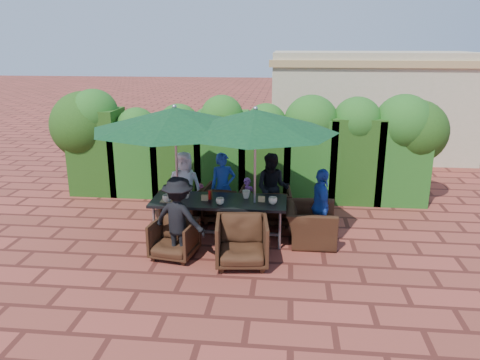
# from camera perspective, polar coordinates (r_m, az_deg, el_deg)

# --- Properties ---
(ground) EXTENTS (80.00, 80.00, 0.00)m
(ground) POSITION_cam_1_polar(r_m,az_deg,el_deg) (8.91, -1.00, -6.63)
(ground) COLOR brown
(ground) RESTS_ON ground
(dining_table) EXTENTS (2.44, 0.90, 0.75)m
(dining_table) POSITION_cam_1_polar(r_m,az_deg,el_deg) (8.50, -2.58, -2.91)
(dining_table) COLOR black
(dining_table) RESTS_ON ground
(umbrella_left) EXTENTS (2.95, 2.95, 2.46)m
(umbrella_left) POSITION_cam_1_polar(r_m,az_deg,el_deg) (8.29, -7.96, 7.44)
(umbrella_left) COLOR gray
(umbrella_left) RESTS_ON ground
(umbrella_right) EXTENTS (2.85, 2.85, 2.46)m
(umbrella_right) POSITION_cam_1_polar(r_m,az_deg,el_deg) (7.99, 1.89, 7.24)
(umbrella_right) COLOR gray
(umbrella_right) RESTS_ON ground
(chair_far_left) EXTENTS (0.94, 0.91, 0.79)m
(chair_far_left) POSITION_cam_1_polar(r_m,az_deg,el_deg) (9.51, -6.72, -2.65)
(chair_far_left) COLOR black
(chair_far_left) RESTS_ON ground
(chair_far_mid) EXTENTS (0.84, 0.79, 0.81)m
(chair_far_mid) POSITION_cam_1_polar(r_m,az_deg,el_deg) (9.46, -1.89, -2.60)
(chair_far_mid) COLOR black
(chair_far_mid) RESTS_ON ground
(chair_far_right) EXTENTS (0.80, 0.76, 0.78)m
(chair_far_right) POSITION_cam_1_polar(r_m,az_deg,el_deg) (9.35, 3.85, -2.96)
(chair_far_right) COLOR black
(chair_far_right) RESTS_ON ground
(chair_near_left) EXTENTS (0.79, 0.76, 0.71)m
(chair_near_left) POSITION_cam_1_polar(r_m,az_deg,el_deg) (7.96, -8.06, -6.91)
(chair_near_left) COLOR black
(chair_near_left) RESTS_ON ground
(chair_near_right) EXTENTS (0.91, 0.87, 0.86)m
(chair_near_right) POSITION_cam_1_polar(r_m,az_deg,el_deg) (7.61, 0.23, -7.30)
(chair_near_right) COLOR black
(chair_near_right) RESTS_ON ground
(chair_end_right) EXTENTS (0.67, 1.02, 0.89)m
(chair_end_right) POSITION_cam_1_polar(r_m,az_deg,el_deg) (8.55, 8.64, -4.63)
(chair_end_right) COLOR black
(chair_end_right) RESTS_ON ground
(adult_far_left) EXTENTS (0.70, 0.42, 1.42)m
(adult_far_left) POSITION_cam_1_polar(r_m,az_deg,el_deg) (9.45, -6.79, -0.79)
(adult_far_left) COLOR white
(adult_far_left) RESTS_ON ground
(adult_far_mid) EXTENTS (0.60, 0.54, 1.40)m
(adult_far_mid) POSITION_cam_1_polar(r_m,az_deg,el_deg) (9.38, -2.08, -0.88)
(adult_far_mid) COLOR #1E42A5
(adult_far_mid) RESTS_ON ground
(adult_far_right) EXTENTS (0.72, 0.49, 1.41)m
(adult_far_right) POSITION_cam_1_polar(r_m,az_deg,el_deg) (9.31, 3.98, -1.00)
(adult_far_right) COLOR black
(adult_far_right) RESTS_ON ground
(adult_near_left) EXTENTS (0.99, 0.67, 1.42)m
(adult_near_left) POSITION_cam_1_polar(r_m,az_deg,el_deg) (7.77, -7.46, -4.69)
(adult_near_left) COLOR black
(adult_near_left) RESTS_ON ground
(adult_end_right) EXTENTS (0.51, 0.85, 1.37)m
(adult_end_right) POSITION_cam_1_polar(r_m,az_deg,el_deg) (8.47, 9.83, -3.15)
(adult_end_right) COLOR #1E42A5
(adult_end_right) RESTS_ON ground
(child_left) EXTENTS (0.29, 0.25, 0.74)m
(child_left) POSITION_cam_1_polar(r_m,az_deg,el_deg) (9.57, -4.75, -2.61)
(child_left) COLOR #DC4D77
(child_left) RESTS_ON ground
(child_right) EXTENTS (0.35, 0.30, 0.87)m
(child_right) POSITION_cam_1_polar(r_m,az_deg,el_deg) (9.50, 0.88, -2.30)
(child_right) COLOR #AA51B0
(child_right) RESTS_ON ground
(pedestrian_a) EXTENTS (1.61, 1.33, 1.68)m
(pedestrian_a) POSITION_cam_1_polar(r_m,az_deg,el_deg) (12.72, 7.87, 4.29)
(pedestrian_a) COLOR #23812A
(pedestrian_a) RESTS_ON ground
(pedestrian_b) EXTENTS (0.86, 0.71, 1.54)m
(pedestrian_b) POSITION_cam_1_polar(r_m,az_deg,el_deg) (12.79, 11.25, 3.89)
(pedestrian_b) COLOR #DC4D77
(pedestrian_b) RESTS_ON ground
(pedestrian_c) EXTENTS (1.25, 1.17, 1.84)m
(pedestrian_c) POSITION_cam_1_polar(r_m,az_deg,el_deg) (12.79, 17.22, 4.15)
(pedestrian_c) COLOR #9C9DA4
(pedestrian_c) RESTS_ON ground
(cup_a) EXTENTS (0.17, 0.17, 0.13)m
(cup_a) POSITION_cam_1_polar(r_m,az_deg,el_deg) (8.44, -8.88, -2.23)
(cup_a) COLOR beige
(cup_a) RESTS_ON dining_table
(cup_b) EXTENTS (0.13, 0.13, 0.13)m
(cup_b) POSITION_cam_1_polar(r_m,az_deg,el_deg) (8.61, -6.55, -1.80)
(cup_b) COLOR beige
(cup_b) RESTS_ON dining_table
(cup_c) EXTENTS (0.15, 0.15, 0.12)m
(cup_c) POSITION_cam_1_polar(r_m,az_deg,el_deg) (8.23, -2.46, -2.59)
(cup_c) COLOR beige
(cup_c) RESTS_ON dining_table
(cup_d) EXTENTS (0.15, 0.15, 0.14)m
(cup_d) POSITION_cam_1_polar(r_m,az_deg,el_deg) (8.54, 0.75, -1.76)
(cup_d) COLOR beige
(cup_d) RESTS_ON dining_table
(cup_e) EXTENTS (0.16, 0.16, 0.13)m
(cup_e) POSITION_cam_1_polar(r_m,az_deg,el_deg) (8.26, 4.03, -2.51)
(cup_e) COLOR beige
(cup_e) RESTS_ON dining_table
(ketchup_bottle) EXTENTS (0.04, 0.04, 0.17)m
(ketchup_bottle) POSITION_cam_1_polar(r_m,az_deg,el_deg) (8.47, -3.75, -1.86)
(ketchup_bottle) COLOR #B20C0A
(ketchup_bottle) RESTS_ON dining_table
(sauce_bottle) EXTENTS (0.04, 0.04, 0.17)m
(sauce_bottle) POSITION_cam_1_polar(r_m,az_deg,el_deg) (8.50, -3.54, -1.78)
(sauce_bottle) COLOR #4C230C
(sauce_bottle) RESTS_ON dining_table
(serving_tray) EXTENTS (0.35, 0.25, 0.02)m
(serving_tray) POSITION_cam_1_polar(r_m,az_deg,el_deg) (8.50, -8.41, -2.48)
(serving_tray) COLOR #977449
(serving_tray) RESTS_ON dining_table
(number_block_left) EXTENTS (0.12, 0.06, 0.10)m
(number_block_left) POSITION_cam_1_polar(r_m,az_deg,el_deg) (8.45, -4.32, -2.17)
(number_block_left) COLOR tan
(number_block_left) RESTS_ON dining_table
(number_block_right) EXTENTS (0.12, 0.06, 0.10)m
(number_block_right) POSITION_cam_1_polar(r_m,az_deg,el_deg) (8.37, 2.64, -2.33)
(number_block_right) COLOR tan
(number_block_right) RESTS_ON dining_table
(hedge_wall) EXTENTS (9.10, 1.60, 2.46)m
(hedge_wall) POSITION_cam_1_polar(r_m,az_deg,el_deg) (10.72, 0.44, 4.83)
(hedge_wall) COLOR #19360E
(hedge_wall) RESTS_ON ground
(building) EXTENTS (6.20, 3.08, 3.20)m
(building) POSITION_cam_1_polar(r_m,az_deg,el_deg) (15.44, 15.46, 8.90)
(building) COLOR beige
(building) RESTS_ON ground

